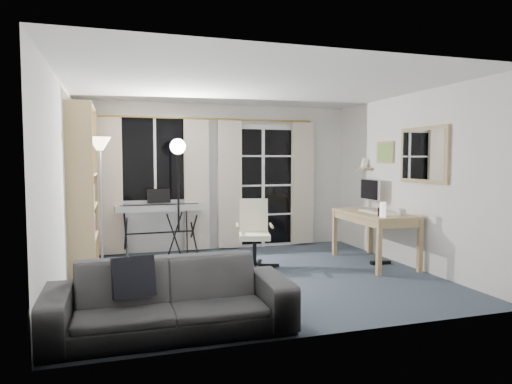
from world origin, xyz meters
TOP-DOWN VIEW (x-y plane):
  - floor at (0.00, 0.00)m, footprint 4.50×4.00m
  - window at (-1.05, 1.97)m, footprint 1.20×0.08m
  - french_door at (0.75, 1.97)m, footprint 1.32×0.09m
  - curtains at (-0.14, 1.88)m, footprint 3.60×0.07m
  - bookshelf at (-2.13, 1.10)m, footprint 0.37×1.04m
  - torchiere_lamp at (-1.84, 0.73)m, footprint 0.35×0.35m
  - keyboard_piano at (-1.01, 1.70)m, footprint 1.35×0.69m
  - studio_light at (-0.76, 1.40)m, footprint 0.35×0.37m
  - office_chair at (0.17, 0.56)m, footprint 0.66×0.65m
  - desk at (1.88, 0.26)m, footprint 0.72×1.39m
  - monitor at (2.08, 0.71)m, footprint 0.18×0.53m
  - desk_clutter at (1.81, 0.04)m, footprint 0.45×0.83m
  - mug at (1.98, -0.24)m, footprint 0.12×0.10m
  - wall_mirror at (2.22, -0.35)m, footprint 0.04×0.94m
  - framed_print at (2.23, 0.55)m, footprint 0.03×0.42m
  - wall_shelf at (2.16, 1.05)m, footprint 0.16×0.30m
  - sofa at (-1.23, -1.55)m, footprint 2.09×0.63m

SIDE VIEW (x-z plane):
  - floor at x=0.00m, z-range -0.02..0.00m
  - sofa at x=-1.23m, z-range 0.00..0.82m
  - office_chair at x=0.17m, z-range 0.08..1.03m
  - desk_clutter at x=1.81m, z-range 0.11..1.05m
  - desk at x=1.88m, z-range 0.28..1.01m
  - keyboard_piano at x=-1.01m, z-range 0.25..1.22m
  - mug at x=1.98m, z-range 0.74..0.86m
  - monitor at x=2.08m, z-range 0.79..1.25m
  - french_door at x=0.75m, z-range -0.03..2.08m
  - bookshelf at x=-2.13m, z-range -0.06..2.16m
  - curtains at x=-0.14m, z-range 0.03..2.16m
  - wall_shelf at x=2.16m, z-range 1.32..1.50m
  - torchiere_lamp at x=-1.84m, z-range 0.54..2.32m
  - studio_light at x=-0.76m, z-range 0.56..2.40m
  - window at x=-1.05m, z-range 0.80..2.20m
  - wall_mirror at x=2.22m, z-range 1.18..1.92m
  - framed_print at x=2.23m, z-range 1.44..1.76m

